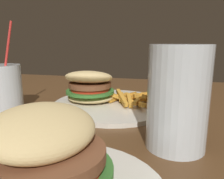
% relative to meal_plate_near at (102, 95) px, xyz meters
% --- Properties ---
extents(dining_table, '(1.50, 1.15, 0.76)m').
position_rel_meal_plate_near_xyz_m(dining_table, '(-0.04, 0.13, -0.14)').
color(dining_table, brown).
rests_on(dining_table, ground_plane).
extents(meal_plate_near, '(0.30, 0.30, 0.10)m').
position_rel_meal_plate_near_xyz_m(meal_plate_near, '(0.00, 0.00, 0.00)').
color(meal_plate_near, silver).
rests_on(meal_plate_near, dining_table).
extents(beer_glass, '(0.09, 0.09, 0.16)m').
position_rel_meal_plate_near_xyz_m(beer_glass, '(-0.18, 0.19, 0.05)').
color(beer_glass, silver).
rests_on(beer_glass, dining_table).
extents(juice_glass, '(0.08, 0.08, 0.21)m').
position_rel_meal_plate_near_xyz_m(juice_glass, '(0.21, 0.10, 0.02)').
color(juice_glass, silver).
rests_on(juice_glass, dining_table).
extents(spoon, '(0.12, 0.14, 0.01)m').
position_rel_meal_plate_near_xyz_m(spoon, '(0.05, 0.20, -0.02)').
color(spoon, silver).
rests_on(spoon, dining_table).
extents(meal_plate_far, '(0.24, 0.24, 0.11)m').
position_rel_meal_plate_near_xyz_m(meal_plate_far, '(-0.05, 0.35, 0.01)').
color(meal_plate_far, silver).
rests_on(meal_plate_far, dining_table).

